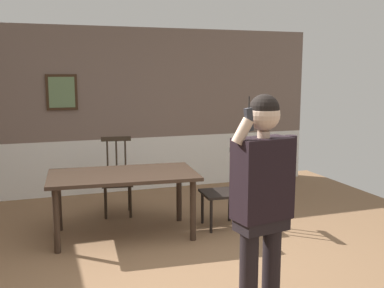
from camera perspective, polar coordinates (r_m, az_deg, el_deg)
ground_plane at (r=4.34m, az=-1.55°, el=-17.09°), size 7.60×7.60×0.00m
room_back_partition at (r=7.30m, az=-9.72°, el=3.76°), size 6.70×0.17×2.61m
dining_table at (r=5.34m, az=-8.67°, el=-4.58°), size 1.76×1.05×0.75m
chair_near_window at (r=5.65m, az=4.04°, el=-5.88°), size 0.48×0.48×0.96m
chair_by_doorway at (r=6.21m, az=-9.40°, el=-4.42°), size 0.46×0.46×1.04m
person_figure at (r=3.37m, az=8.91°, el=-6.29°), size 0.57×0.30×1.76m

